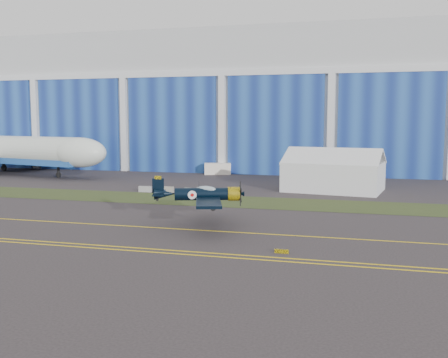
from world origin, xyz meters
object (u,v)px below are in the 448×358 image
(tug, at_px, (296,174))
(warbird, at_px, (202,194))
(tent, at_px, (334,169))
(shipping_container, at_px, (218,169))

(tug, bearing_deg, warbird, -114.78)
(tent, distance_m, tug, 20.07)
(shipping_container, relative_size, tug, 2.51)
(warbird, distance_m, shipping_container, 51.89)
(warbird, bearing_deg, shipping_container, 85.90)
(tug, bearing_deg, shipping_container, 157.16)
(shipping_container, bearing_deg, tent, -54.37)
(shipping_container, bearing_deg, tug, -19.14)
(shipping_container, bearing_deg, warbird, -92.88)
(warbird, height_order, tent, tent)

